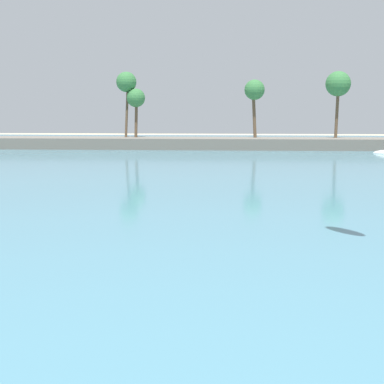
# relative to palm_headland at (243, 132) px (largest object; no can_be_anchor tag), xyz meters

# --- Properties ---
(sea) EXTENTS (220.00, 116.18, 0.06)m
(sea) POSITION_rel_palm_headland_xyz_m (-3.31, -18.19, -2.67)
(sea) COLOR teal
(sea) RESTS_ON ground
(palm_headland) EXTENTS (117.55, 6.31, 12.67)m
(palm_headland) POSITION_rel_palm_headland_xyz_m (0.00, 0.00, 0.00)
(palm_headland) COLOR slate
(palm_headland) RESTS_ON ground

